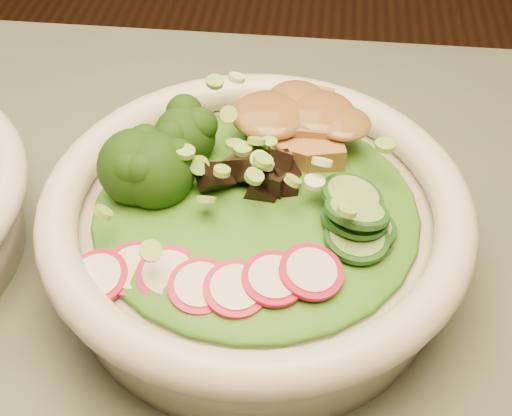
# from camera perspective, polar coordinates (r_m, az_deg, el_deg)

# --- Properties ---
(salad_bowl) EXTENTS (0.31, 0.31, 0.08)m
(salad_bowl) POSITION_cam_1_polar(r_m,az_deg,el_deg) (0.52, 0.00, -1.70)
(salad_bowl) COLOR silver
(salad_bowl) RESTS_ON dining_table
(lettuce_bed) EXTENTS (0.23, 0.23, 0.03)m
(lettuce_bed) POSITION_cam_1_polar(r_m,az_deg,el_deg) (0.50, 0.00, 0.08)
(lettuce_bed) COLOR #295E13
(lettuce_bed) RESTS_ON salad_bowl
(broccoli_florets) EXTENTS (0.09, 0.08, 0.05)m
(broccoli_florets) POSITION_cam_1_polar(r_m,az_deg,el_deg) (0.51, -7.63, 3.34)
(broccoli_florets) COLOR black
(broccoli_florets) RESTS_ON salad_bowl
(radish_slices) EXTENTS (0.13, 0.05, 0.02)m
(radish_slices) POSITION_cam_1_polar(r_m,az_deg,el_deg) (0.45, -2.93, -5.85)
(radish_slices) COLOR #B20D34
(radish_slices) RESTS_ON salad_bowl
(cucumber_slices) EXTENTS (0.08, 0.08, 0.04)m
(cucumber_slices) POSITION_cam_1_polar(r_m,az_deg,el_deg) (0.48, 8.31, -0.93)
(cucumber_slices) COLOR #8AB665
(cucumber_slices) RESTS_ON salad_bowl
(mushroom_heap) EXTENTS (0.08, 0.08, 0.05)m
(mushroom_heap) POSITION_cam_1_polar(r_m,az_deg,el_deg) (0.50, 0.55, 2.50)
(mushroom_heap) COLOR black
(mushroom_heap) RESTS_ON salad_bowl
(tofu_cubes) EXTENTS (0.10, 0.07, 0.04)m
(tofu_cubes) POSITION_cam_1_polar(r_m,az_deg,el_deg) (0.54, 2.81, 6.10)
(tofu_cubes) COLOR olive
(tofu_cubes) RESTS_ON salad_bowl
(peanut_sauce) EXTENTS (0.08, 0.06, 0.02)m
(peanut_sauce) POSITION_cam_1_polar(r_m,az_deg,el_deg) (0.54, 2.87, 7.35)
(peanut_sauce) COLOR brown
(peanut_sauce) RESTS_ON tofu_cubes
(scallion_garnish) EXTENTS (0.22, 0.22, 0.03)m
(scallion_garnish) POSITION_cam_1_polar(r_m,az_deg,el_deg) (0.48, 0.00, 2.47)
(scallion_garnish) COLOR #79B13E
(scallion_garnish) RESTS_ON salad_bowl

